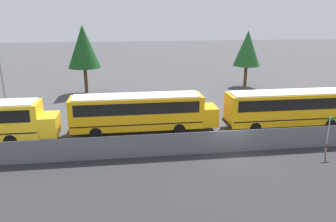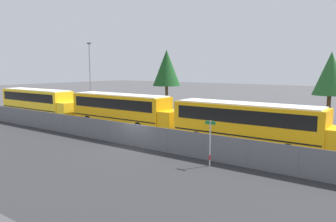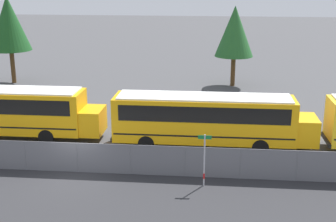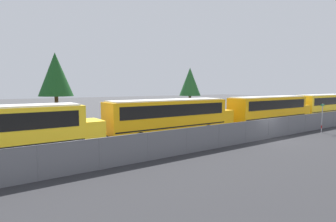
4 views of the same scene
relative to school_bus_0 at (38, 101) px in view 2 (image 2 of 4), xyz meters
name	(u,v)px [view 2 (image 2 of 4)]	position (x,y,z in m)	size (l,w,h in m)	color
ground_plane	(135,147)	(20.15, -4.51, -2.01)	(200.00, 200.00, 0.00)	#424244
road_strip	(70,165)	(20.15, -10.51, -2.01)	(100.29, 12.00, 0.01)	#2B2B2D
fence	(135,135)	(20.15, -4.52, -1.12)	(66.36, 0.07, 1.76)	#9EA0A5
school_bus_0	(38,101)	(0.00, 0.00, 0.00)	(12.90, 2.58, 3.39)	yellow
school_bus_1	(122,108)	(13.62, 0.77, 0.00)	(12.90, 2.58, 3.39)	orange
school_bus_2	(249,122)	(27.36, 0.22, 0.00)	(12.90, 2.58, 3.39)	orange
street_sign	(210,142)	(27.27, -5.58, -0.49)	(0.70, 0.09, 2.86)	#B7B7BC
light_pole	(90,74)	(-0.06, 8.39, 3.16)	(0.60, 0.24, 9.55)	gray
tree_0	(167,68)	(7.36, 16.72, 3.99)	(4.13, 4.13, 8.72)	#51381E
tree_1	(331,74)	(29.57, 17.64, 3.35)	(3.75, 3.75, 7.83)	#51381E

